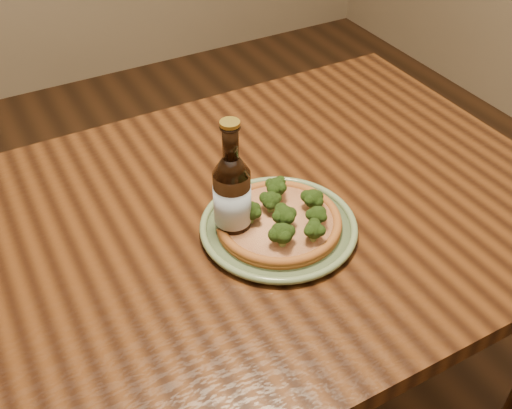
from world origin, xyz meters
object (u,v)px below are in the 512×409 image
pizza (279,220)px  table (185,271)px  beer_bottle (232,197)px  plate (279,227)px

pizza → table: bearing=155.9°
pizza → beer_bottle: bearing=158.3°
plate → beer_bottle: bearing=158.8°
plate → pizza: bearing=-60.9°
plate → beer_bottle: beer_bottle is taller
plate → beer_bottle: size_ratio=1.20×
table → plate: bearing=-23.9°
table → plate: 0.21m
pizza → beer_bottle: (-0.08, 0.03, 0.06)m
pizza → beer_bottle: size_ratio=0.95×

